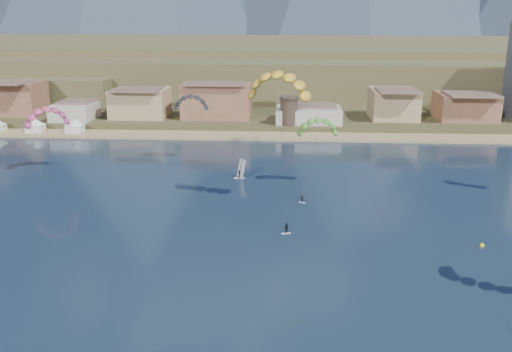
# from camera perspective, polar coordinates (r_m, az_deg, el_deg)

# --- Properties ---
(beach) EXTENTS (2200.00, 12.00, 0.90)m
(beach) POSITION_cam_1_polar(r_m,az_deg,el_deg) (159.96, 1.59, 4.17)
(beach) COLOR tan
(beach) RESTS_ON ground
(land) EXTENTS (2200.00, 900.00, 4.00)m
(land) POSITION_cam_1_polar(r_m,az_deg,el_deg) (611.18, 3.04, 13.25)
(land) COLOR brown
(land) RESTS_ON ground
(foothills) EXTENTS (940.00, 210.00, 18.00)m
(foothills) POSITION_cam_1_polar(r_m,az_deg,el_deg) (284.33, 7.07, 11.27)
(foothills) COLOR brown
(foothills) RESTS_ON ground
(town) EXTENTS (400.00, 24.00, 12.00)m
(town) POSITION_cam_1_polar(r_m,az_deg,el_deg) (179.90, -11.18, 7.75)
(town) COLOR beige
(town) RESTS_ON ground
(watchtower) EXTENTS (5.82, 5.82, 8.60)m
(watchtower) POSITION_cam_1_polar(r_m,az_deg,el_deg) (166.57, 3.43, 6.79)
(watchtower) COLOR #47382D
(watchtower) RESTS_ON ground
(beach_tents) EXTENTS (43.40, 6.40, 5.00)m
(beach_tents) POSITION_cam_1_polar(r_m,az_deg,el_deg) (178.68, -23.76, 5.21)
(beach_tents) COLOR white
(beach_tents) RESTS_ON ground
(kitesurfer_yellow) EXTENTS (12.54, 16.06, 26.76)m
(kitesurfer_yellow) POSITION_cam_1_polar(r_m,az_deg,el_deg) (95.80, 2.37, 9.76)
(kitesurfer_yellow) COLOR silver
(kitesurfer_yellow) RESTS_ON ground
(kitesurfer_green) EXTENTS (8.82, 12.47, 16.59)m
(kitesurfer_green) POSITION_cam_1_polar(r_m,az_deg,el_deg) (110.85, 6.42, 5.33)
(kitesurfer_green) COLOR silver
(kitesurfer_green) RESTS_ON ground
(distant_kite_pink) EXTENTS (10.33, 8.96, 17.02)m
(distant_kite_pink) POSITION_cam_1_polar(r_m,az_deg,el_deg) (128.36, -20.88, 6.10)
(distant_kite_pink) COLOR #262626
(distant_kite_pink) RESTS_ON ground
(distant_kite_dark) EXTENTS (8.69, 6.11, 18.07)m
(distant_kite_dark) POSITION_cam_1_polar(r_m,az_deg,el_deg) (129.66, -6.76, 7.88)
(distant_kite_dark) COLOR #262626
(distant_kite_dark) RESTS_ON ground
(windsurfer) EXTENTS (2.38, 2.59, 4.20)m
(windsurfer) POSITION_cam_1_polar(r_m,az_deg,el_deg) (119.10, -1.64, 0.38)
(windsurfer) COLOR silver
(windsurfer) RESTS_ON ground
(buoy) EXTENTS (0.74, 0.74, 0.74)m
(buoy) POSITION_cam_1_polar(r_m,az_deg,el_deg) (92.07, 22.35, -6.66)
(buoy) COLOR yellow
(buoy) RESTS_ON ground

